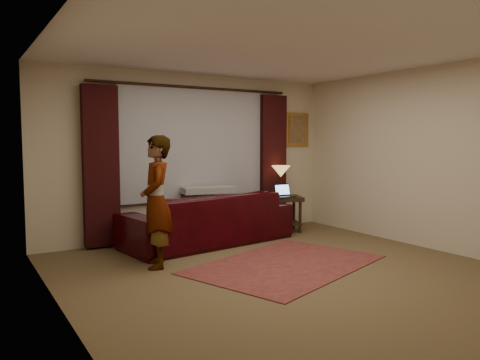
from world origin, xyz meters
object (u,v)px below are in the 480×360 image
end_table (286,214)px  person (156,202)px  laptop_sofa (194,206)px  laptop_table (286,191)px  sofa (208,209)px  tiffany_lamp (281,181)px

end_table → person: bearing=-159.8°
laptop_sofa → person: (-0.78, -0.57, 0.17)m
end_table → laptop_table: bearing=-128.6°
sofa → tiffany_lamp: (1.56, 0.28, 0.33)m
person → laptop_table: bearing=126.9°
laptop_sofa → tiffany_lamp: bearing=8.2°
tiffany_lamp → laptop_table: (-0.07, -0.24, -0.15)m
laptop_sofa → tiffany_lamp: 2.02m
laptop_sofa → end_table: laptop_sofa is taller
sofa → person: size_ratio=1.62×
laptop_sofa → person: 0.98m
end_table → person: 2.94m
laptop_sofa → end_table: size_ratio=0.53×
laptop_sofa → tiffany_lamp: size_ratio=0.61×
laptop_sofa → laptop_table: 1.88m
end_table → tiffany_lamp: 0.57m
sofa → end_table: 1.59m
laptop_table → person: (-2.63, -0.90, 0.10)m
sofa → end_table: size_ratio=4.34×
laptop_table → person: 2.78m
person → sofa: bearing=144.5°
tiffany_lamp → laptop_table: size_ratio=1.57×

